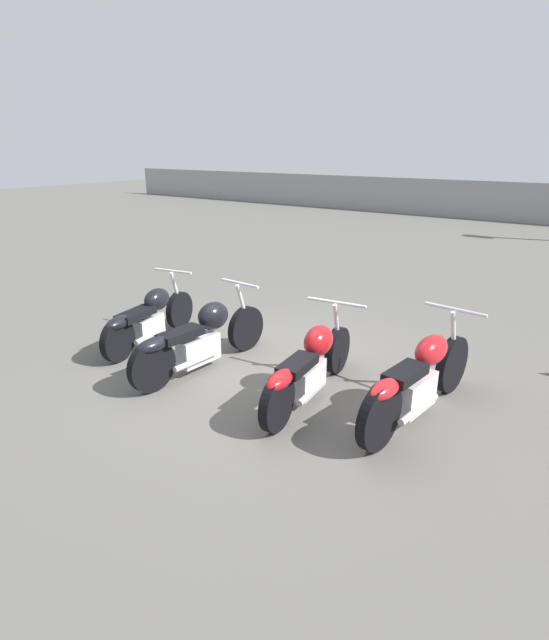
{
  "coord_description": "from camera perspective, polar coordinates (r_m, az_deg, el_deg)",
  "views": [
    {
      "loc": [
        3.3,
        -4.6,
        2.65
      ],
      "look_at": [
        0.0,
        0.05,
        0.65
      ],
      "focal_mm": 28.0,
      "sensor_mm": 36.0,
      "label": 1
    }
  ],
  "objects": [
    {
      "name": "ground_plane",
      "position": [
        6.25,
        -0.27,
        -5.76
      ],
      "size": [
        60.0,
        60.0,
        0.0
      ],
      "primitive_type": "plane",
      "color": "#5B5954"
    },
    {
      "name": "fence_back",
      "position": [
        20.36,
        26.48,
        11.91
      ],
      "size": [
        40.0,
        0.04,
        1.41
      ],
      "color": "gray",
      "rests_on": "ground_plane"
    },
    {
      "name": "motorcycle_slot_0",
      "position": [
        7.13,
        -14.2,
        0.28
      ],
      "size": [
        0.68,
        1.92,
        0.93
      ],
      "rotation": [
        0.0,
        0.0,
        0.19
      ],
      "color": "black",
      "rests_on": "ground_plane"
    },
    {
      "name": "motorcycle_slot_1",
      "position": [
        6.18,
        -8.48,
        -2.04
      ],
      "size": [
        0.63,
        2.19,
        0.98
      ],
      "rotation": [
        0.0,
        0.0,
        -0.06
      ],
      "color": "black",
      "rests_on": "ground_plane"
    },
    {
      "name": "motorcycle_slot_2",
      "position": [
        5.42,
        4.03,
        -5.18
      ],
      "size": [
        0.73,
        2.1,
        0.94
      ],
      "rotation": [
        0.0,
        0.0,
        0.11
      ],
      "color": "black",
      "rests_on": "ground_plane"
    },
    {
      "name": "motorcycle_slot_3",
      "position": [
        5.23,
        16.15,
        -6.57
      ],
      "size": [
        0.68,
        2.2,
        1.02
      ],
      "rotation": [
        0.0,
        0.0,
        -0.12
      ],
      "color": "black",
      "rests_on": "ground_plane"
    }
  ]
}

